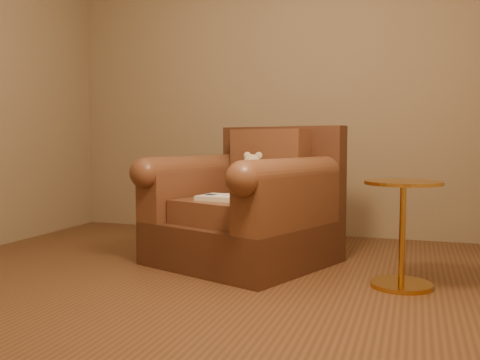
% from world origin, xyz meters
% --- Properties ---
extents(floor, '(4.00, 4.00, 0.00)m').
position_xyz_m(floor, '(0.00, 0.00, 0.00)').
color(floor, brown).
rests_on(floor, ground).
extents(armchair, '(1.40, 1.37, 0.98)m').
position_xyz_m(armchair, '(0.14, 0.74, 0.38)').
color(armchair, '#492918').
rests_on(armchair, floor).
extents(teddy_bear, '(0.24, 0.28, 0.33)m').
position_xyz_m(teddy_bear, '(0.14, 0.84, 0.60)').
color(teddy_bear, beige).
rests_on(teddy_bear, armchair).
extents(guidebook, '(0.45, 0.31, 0.03)m').
position_xyz_m(guidebook, '(0.09, 0.52, 0.49)').
color(guidebook, beige).
rests_on(guidebook, armchair).
extents(side_table, '(0.46, 0.46, 0.64)m').
position_xyz_m(side_table, '(1.23, 0.40, 0.34)').
color(side_table, '#C28935').
rests_on(side_table, floor).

